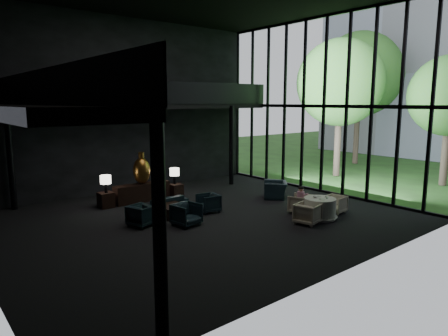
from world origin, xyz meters
TOP-DOWN VIEW (x-y plane):
  - floor at (0.00, 0.00)m, footprint 14.00×12.00m
  - wall_back at (0.00, 6.00)m, footprint 14.00×0.04m
  - wall_front at (0.00, -6.00)m, footprint 14.00×0.04m
  - curtain_wall at (6.95, 0.00)m, footprint 0.20×12.00m
  - mezzanine_left at (-6.00, 0.00)m, footprint 2.00×12.00m
  - mezzanine_back at (1.00, 5.00)m, footprint 12.00×2.00m
  - railing_left at (-5.00, 0.00)m, footprint 0.06×12.00m
  - railing_back at (1.00, 4.00)m, footprint 12.00×0.06m
  - column_sw at (-5.00, -5.70)m, footprint 0.24×0.24m
  - column_nw at (-5.00, 5.70)m, footprint 0.24×0.24m
  - column_ne at (4.80, 4.00)m, footprint 0.24×0.24m
  - tree_near at (11.00, 2.00)m, footprint 4.80×4.80m
  - tree_far at (16.00, 4.00)m, footprint 5.60×5.60m
  - console at (-0.49, 3.65)m, footprint 2.42×0.55m
  - bronze_urn at (-0.49, 3.60)m, footprint 0.72×0.72m
  - side_table_left at (-2.09, 3.66)m, footprint 0.56×0.56m
  - table_lamp_left at (-2.09, 3.60)m, footprint 0.42×0.42m
  - side_table_right at (1.11, 3.48)m, footprint 0.51×0.51m
  - table_lamp_right at (1.11, 3.58)m, footprint 0.43×0.43m
  - sofa at (-0.51, 1.81)m, footprint 1.77×0.63m
  - lounge_armchair_west at (-2.10, 0.59)m, footprint 0.98×1.01m
  - lounge_armchair_east at (0.70, 0.53)m, footprint 0.82×0.86m
  - lounge_armchair_south at (-0.89, -0.35)m, footprint 1.02×0.97m
  - window_armchair at (4.37, 0.48)m, footprint 1.37×1.38m
  - coffee_table at (-0.69, 0.92)m, footprint 0.99×0.99m
  - dining_table at (3.33, -2.72)m, footprint 1.29×1.29m
  - dining_chair_north at (3.34, -1.80)m, footprint 0.97×0.94m
  - dining_chair_east at (4.39, -2.62)m, footprint 0.70×0.74m
  - dining_chair_west at (2.46, -2.87)m, footprint 0.91×0.94m
  - child at (3.31, -1.84)m, footprint 0.28×0.28m
  - plate_a at (3.24, -2.89)m, footprint 0.31×0.31m
  - plate_b at (3.48, -2.51)m, footprint 0.24×0.24m
  - saucer at (3.54, -2.84)m, footprint 0.16×0.16m
  - coffee_cup at (3.56, -2.81)m, footprint 0.10×0.10m
  - cereal_bowl at (3.24, -2.56)m, footprint 0.17×0.17m
  - cream_pot at (3.44, -2.93)m, footprint 0.06×0.06m

SIDE VIEW (x-z plane):
  - floor at x=0.00m, z-range -0.01..0.01m
  - coffee_table at x=-0.69m, z-range 0.00..0.42m
  - side_table_right at x=1.11m, z-range 0.00..0.57m
  - side_table_left at x=-2.09m, z-range 0.00..0.61m
  - dining_table at x=3.33m, z-range -0.05..0.70m
  - sofa at x=-0.51m, z-range 0.00..0.68m
  - dining_chair_east at x=4.39m, z-range 0.00..0.70m
  - console at x=-0.49m, z-range 0.00..0.77m
  - lounge_armchair_east at x=0.70m, z-range 0.00..0.77m
  - dining_chair_north at x=3.34m, z-range 0.00..0.79m
  - dining_chair_west at x=2.46m, z-range 0.00..0.83m
  - lounge_armchair_west at x=-2.10m, z-range 0.00..0.84m
  - lounge_armchair_south at x=-0.89m, z-range 0.00..0.93m
  - window_armchair at x=4.37m, z-range 0.00..1.03m
  - child at x=3.31m, z-range 0.45..1.04m
  - saucer at x=3.54m, z-range 0.75..0.76m
  - plate_b at x=3.48m, z-range 0.75..0.76m
  - plate_a at x=3.24m, z-range 0.75..0.77m
  - cream_pot at x=3.44m, z-range 0.75..0.81m
  - cereal_bowl at x=3.24m, z-range 0.75..0.83m
  - coffee_cup at x=3.56m, z-range 0.76..0.83m
  - table_lamp_right at x=1.11m, z-range 0.72..1.43m
  - table_lamp_left at x=-2.09m, z-range 0.77..1.48m
  - bronze_urn at x=-0.49m, z-range 0.67..2.02m
  - column_sw at x=-5.00m, z-range 0.00..4.00m
  - column_nw at x=-5.00m, z-range 0.00..4.00m
  - column_ne at x=4.80m, z-range 0.00..4.00m
  - wall_back at x=0.00m, z-range 0.00..8.00m
  - wall_front at x=0.00m, z-range 0.00..8.00m
  - curtain_wall at x=6.95m, z-range 0.00..8.00m
  - mezzanine_left at x=-6.00m, z-range 3.88..4.12m
  - mezzanine_back at x=1.00m, z-range 3.88..4.12m
  - railing_left at x=-5.00m, z-range 4.10..5.10m
  - railing_back at x=1.00m, z-range 4.10..5.10m
  - tree_near at x=11.00m, z-range 1.41..9.06m
  - tree_far at x=16.00m, z-range 1.59..10.39m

